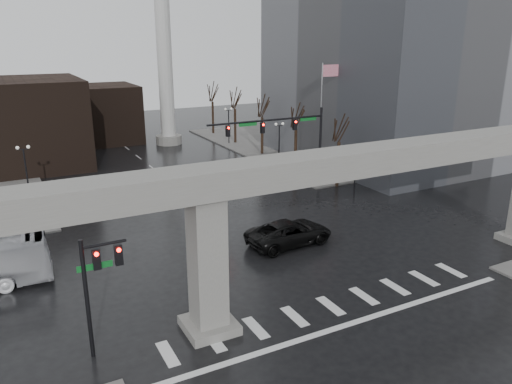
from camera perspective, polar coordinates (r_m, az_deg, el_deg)
ground at (r=30.00m, az=7.38°, el=-11.92°), size 160.00×160.00×0.00m
sidewalk_ne at (r=72.09m, az=8.04°, el=5.61°), size 28.00×36.00×0.15m
elevated_guideway at (r=28.05m, az=10.04°, el=1.11°), size 48.00×2.60×8.70m
building_far_left at (r=63.93m, az=-26.35°, el=6.97°), size 16.00×14.00×10.00m
building_far_mid at (r=75.16m, az=-17.38°, el=8.51°), size 10.00×10.00×8.00m
smokestack at (r=70.53m, az=-10.48°, el=16.11°), size 3.60×3.60×30.00m
signal_mast_arm at (r=47.66m, az=3.61°, el=6.75°), size 12.12×0.43×8.00m
signal_left_pole at (r=24.33m, az=-17.71°, el=-9.20°), size 2.30×0.30×6.00m
flagpole_assembly at (r=53.46m, az=7.71°, el=9.64°), size 2.06×0.12×12.00m
lamp_right_0 at (r=46.88m, az=11.34°, el=3.31°), size 1.22×0.32×5.11m
lamp_right_1 at (r=58.13m, az=2.67°, el=6.34°), size 1.22×0.32×5.11m
lamp_right_2 at (r=70.37m, az=-3.15°, el=8.28°), size 1.22×0.32×5.11m
lamp_left_0 at (r=36.96m, az=-23.43°, el=-1.63°), size 1.22×0.32×5.11m
lamp_left_1 at (r=50.47m, az=-24.88°, el=3.02°), size 1.22×0.32×5.11m
lamp_left_2 at (r=64.19m, az=-25.72°, el=5.69°), size 1.22×0.32×5.11m
tree_right_0 at (r=50.73m, az=9.38°, el=3.69°), size 1.09×1.58×7.50m
tree_right_1 at (r=57.12m, az=4.57°, el=5.47°), size 1.09×1.61×7.67m
tree_right_2 at (r=63.88m, az=0.73°, el=6.86°), size 1.10×1.63×7.85m
tree_right_3 at (r=70.90m, az=-2.38°, el=7.95°), size 1.11×1.66×8.02m
tree_right_4 at (r=78.10m, az=-4.94°, el=8.83°), size 1.12×1.69×8.19m
pickup_truck at (r=36.58m, az=3.84°, el=-4.65°), size 6.71×3.42×1.81m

